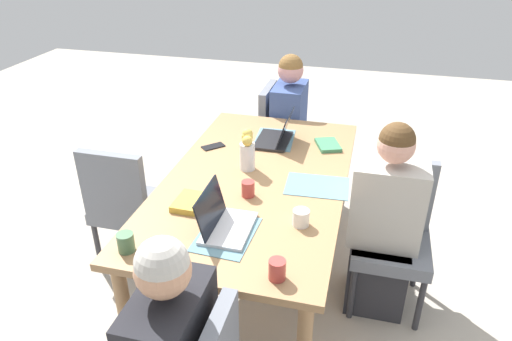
{
  "coord_description": "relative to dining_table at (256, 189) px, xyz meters",
  "views": [
    {
      "loc": [
        -2.35,
        -0.61,
        2.13
      ],
      "look_at": [
        0.0,
        0.0,
        0.81
      ],
      "focal_mm": 33.1,
      "sensor_mm": 36.0,
      "label": 1
    }
  ],
  "objects": [
    {
      "name": "person_head_right_left_mid",
      "position": [
        1.17,
        0.03,
        -0.16
      ],
      "size": [
        0.4,
        0.36,
        1.19
      ],
      "color": "#2D2D33",
      "rests_on": "ground_plane"
    },
    {
      "name": "chair_near_left_near",
      "position": [
        0.06,
        -0.82,
        -0.18
      ],
      "size": [
        0.44,
        0.44,
        0.9
      ],
      "color": "slate",
      "rests_on": "ground_plane"
    },
    {
      "name": "coffee_mug_centre_left",
      "position": [
        -0.82,
        -0.3,
        0.12
      ],
      "size": [
        0.07,
        0.07,
        0.09
      ],
      "primitive_type": "cylinder",
      "color": "#AD3D38",
      "rests_on": "dining_table"
    },
    {
      "name": "ground_plane",
      "position": [
        0.0,
        0.0,
        -0.68
      ],
      "size": [
        10.0,
        10.0,
        0.0
      ],
      "primitive_type": "plane",
      "color": "#B2A899"
    },
    {
      "name": "placemat_near_left_near",
      "position": [
        -0.01,
        -0.36,
        0.08
      ],
      "size": [
        0.28,
        0.37,
        0.0
      ],
      "primitive_type": "cube",
      "rotation": [
        0.0,
        0.0,
        1.63
      ],
      "color": "slate",
      "rests_on": "dining_table"
    },
    {
      "name": "chair_head_right_left_mid",
      "position": [
        1.23,
        0.1,
        -0.18
      ],
      "size": [
        0.44,
        0.44,
        0.9
      ],
      "color": "slate",
      "rests_on": "ground_plane"
    },
    {
      "name": "placemat_head_left_left_far",
      "position": [
        -0.58,
        0.0,
        0.08
      ],
      "size": [
        0.37,
        0.28,
        0.0
      ],
      "primitive_type": "cube",
      "rotation": [
        0.0,
        0.0,
        -0.05
      ],
      "color": "slate",
      "rests_on": "dining_table"
    },
    {
      "name": "chair_far_right_near",
      "position": [
        -0.06,
        0.85,
        -0.18
      ],
      "size": [
        0.44,
        0.44,
        0.9
      ],
      "color": "slate",
      "rests_on": "ground_plane"
    },
    {
      "name": "book_red_cover",
      "position": [
        0.54,
        -0.36,
        0.09
      ],
      "size": [
        0.24,
        0.2,
        0.02
      ],
      "primitive_type": "cube",
      "rotation": [
        0.0,
        0.0,
        0.38
      ],
      "color": "#3D7F56",
      "rests_on": "dining_table"
    },
    {
      "name": "laptop_head_right_left_mid",
      "position": [
        0.52,
        -0.01,
        0.12
      ],
      "size": [
        0.32,
        0.22,
        0.21
      ],
      "color": "black",
      "rests_on": "dining_table"
    },
    {
      "name": "book_blue_cover",
      "position": [
        -0.37,
        0.28,
        0.09
      ],
      "size": [
        0.2,
        0.15,
        0.03
      ],
      "primitive_type": "cube",
      "rotation": [
        0.0,
        0.0,
        -0.03
      ],
      "color": "gold",
      "rests_on": "dining_table"
    },
    {
      "name": "dining_table",
      "position": [
        0.0,
        0.0,
        0.0
      ],
      "size": [
        1.89,
        1.05,
        0.76
      ],
      "color": "#9E754C",
      "rests_on": "ground_plane"
    },
    {
      "name": "coffee_mug_centre_right",
      "position": [
        -0.21,
        -0.01,
        0.12
      ],
      "size": [
        0.07,
        0.07,
        0.09
      ],
      "primitive_type": "cylinder",
      "color": "#AD3D38",
      "rests_on": "dining_table"
    },
    {
      "name": "coffee_mug_near_right",
      "position": [
        -0.81,
        0.41,
        0.12
      ],
      "size": [
        0.08,
        0.08,
        0.09
      ],
      "primitive_type": "cylinder",
      "color": "#47704C",
      "rests_on": "dining_table"
    },
    {
      "name": "laptop_head_left_left_far",
      "position": [
        -0.54,
        0.03,
        0.12
      ],
      "size": [
        0.32,
        0.22,
        0.21
      ],
      "color": "silver",
      "rests_on": "dining_table"
    },
    {
      "name": "phone_black",
      "position": [
        0.34,
        0.38,
        0.08
      ],
      "size": [
        0.16,
        0.16,
        0.01
      ],
      "primitive_type": "cube",
      "rotation": [
        0.0,
        0.0,
        2.36
      ],
      "color": "black",
      "rests_on": "dining_table"
    },
    {
      "name": "coffee_mug_near_left",
      "position": [
        -0.41,
        -0.34,
        0.12
      ],
      "size": [
        0.08,
        0.08,
        0.09
      ],
      "primitive_type": "cylinder",
      "color": "white",
      "rests_on": "dining_table"
    },
    {
      "name": "flower_vase",
      "position": [
        0.1,
        0.08,
        0.21
      ],
      "size": [
        0.11,
        0.09,
        0.26
      ],
      "color": "silver",
      "rests_on": "dining_table"
    },
    {
      "name": "placemat_head_right_left_mid",
      "position": [
        0.56,
        0.01,
        0.08
      ],
      "size": [
        0.38,
        0.29,
        0.0
      ],
      "primitive_type": "cube",
      "rotation": [
        0.0,
        0.0,
        3.21
      ],
      "color": "slate",
      "rests_on": "dining_table"
    },
    {
      "name": "person_near_left_near",
      "position": [
        -0.01,
        -0.76,
        -0.16
      ],
      "size": [
        0.36,
        0.4,
        1.19
      ],
      "color": "#2D2D33",
      "rests_on": "ground_plane"
    }
  ]
}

